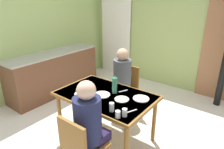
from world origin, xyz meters
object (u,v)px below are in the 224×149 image
water_bottle_green_near (115,85)px  chair_near_diner (81,147)px  chair_far_diner (126,87)px  person_near_diner (89,119)px  dining_table (106,99)px  person_far_diner (122,74)px  kitchen_counter (54,72)px

water_bottle_green_near → chair_near_diner: bearing=-76.1°
chair_far_diner → person_near_diner: person_near_diner is taller
dining_table → chair_far_diner: 0.81m
chair_far_diner → person_far_diner: (-0.00, -0.14, 0.28)m
dining_table → person_near_diner: 0.72m
kitchen_counter → chair_far_diner: 1.74m
kitchen_counter → dining_table: bearing=-16.3°
person_far_diner → chair_far_diner: bearing=-90.0°
person_far_diner → dining_table: bearing=105.1°
kitchen_counter → chair_near_diner: kitchen_counter is taller
person_near_diner → kitchen_counter: bearing=151.3°
kitchen_counter → person_near_diner: (2.19, -1.20, 0.33)m
kitchen_counter → dining_table: kitchen_counter is taller
person_near_diner → water_bottle_green_near: (-0.22, 0.76, 0.06)m
chair_near_diner → person_near_diner: (0.00, 0.14, 0.28)m
dining_table → chair_far_diner: (-0.17, 0.78, -0.15)m
kitchen_counter → person_far_diner: size_ratio=2.70×
person_far_diner → water_bottle_green_near: bearing=115.0°
dining_table → water_bottle_green_near: water_bottle_green_near is taller
person_near_diner → water_bottle_green_near: person_near_diner is taller
chair_near_diner → person_far_diner: 1.53m
chair_far_diner → water_bottle_green_near: 0.79m
chair_near_diner → water_bottle_green_near: size_ratio=3.32×
dining_table → chair_near_diner: 0.85m
kitchen_counter → chair_far_diner: size_ratio=2.39×
chair_near_diner → chair_far_diner: 1.63m
person_near_diner → chair_far_diner: bearing=108.2°
water_bottle_green_near → chair_far_diner: bearing=110.3°
kitchen_counter → chair_near_diner: (2.19, -1.34, 0.05)m
chair_far_diner → water_bottle_green_near: water_bottle_green_near is taller
chair_near_diner → person_far_diner: (-0.47, 1.43, 0.28)m
chair_near_diner → kitchen_counter: bearing=148.6°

